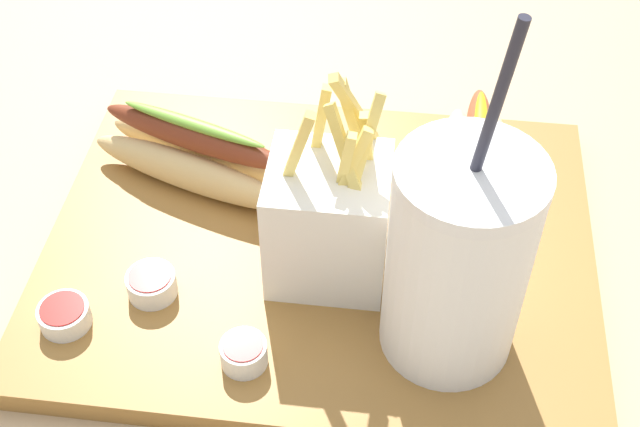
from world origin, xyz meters
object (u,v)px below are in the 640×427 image
Objects in this scene: hot_dog_2 at (198,156)px; ketchup_cup_3 at (244,352)px; soda_cup at (458,261)px; ketchup_cup_1 at (151,283)px; fries_basket at (329,218)px; ketchup_cup_2 at (64,315)px; hot_dog_1 at (475,170)px.

hot_dog_2 reaches higher than ketchup_cup_3.
soda_cup is 1.39× the size of hot_dog_2.
hot_dog_2 is 5.23× the size of ketchup_cup_1.
fries_basket is 4.69× the size of ketchup_cup_2.
fries_basket is at bearing -139.12° from hot_dog_1.
ketchup_cup_1 is (-0.01, -0.13, -0.01)m from hot_dog_2.
ketchup_cup_1 is (-0.13, -0.04, -0.04)m from fries_basket.
ketchup_cup_1 and ketchup_cup_3 have the same top height.
soda_cup is 0.28m from ketchup_cup_2.
fries_basket is 0.14m from ketchup_cup_1.
ketchup_cup_1 is at bearing 146.41° from ketchup_cup_3.
fries_basket is 0.15m from hot_dog_1.
soda_cup reaches higher than ketchup_cup_1.
hot_dog_2 is at bearing 146.14° from soda_cup.
hot_dog_2 reaches higher than ketchup_cup_1.
ketchup_cup_2 is (-0.29, -0.17, -0.02)m from hot_dog_1.
soda_cup is 0.11m from fries_basket.
hot_dog_2 is at bearing 68.62° from ketchup_cup_2.
ketchup_cup_2 is at bearing -149.45° from hot_dog_1.
soda_cup reaches higher than ketchup_cup_3.
ketchup_cup_3 is at bearing -129.70° from hot_dog_1.
hot_dog_1 reaches higher than ketchup_cup_3.
hot_dog_1 is at bearing 40.88° from fries_basket.
fries_basket is (-0.09, 0.06, -0.03)m from soda_cup.
hot_dog_2 is 0.13m from ketchup_cup_1.
soda_cup is at bearing -97.24° from hot_dog_1.
hot_dog_2 reaches higher than ketchup_cup_2.
fries_basket is 1.06× the size of hot_dog_1.
ketchup_cup_1 is 0.09m from ketchup_cup_3.
hot_dog_1 is 0.85× the size of hot_dog_2.
soda_cup reaches higher than hot_dog_2.
fries_basket reaches higher than hot_dog_2.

